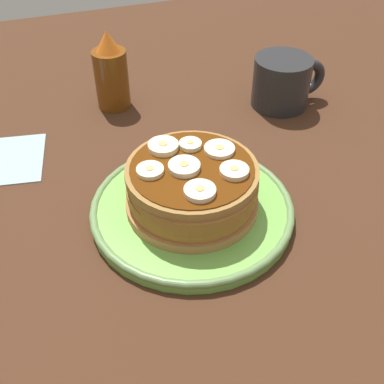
% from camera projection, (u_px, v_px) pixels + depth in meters
% --- Properties ---
extents(ground_plane, '(1.40, 1.40, 0.03)m').
position_uv_depth(ground_plane, '(192.00, 223.00, 0.58)').
color(ground_plane, '#422616').
extents(plate, '(0.24, 0.24, 0.02)m').
position_uv_depth(plate, '(192.00, 208.00, 0.56)').
color(plate, '#72B74C').
rests_on(plate, ground_plane).
extents(pancake_stack, '(0.16, 0.16, 0.06)m').
position_uv_depth(pancake_stack, '(192.00, 188.00, 0.54)').
color(pancake_stack, '#AD7544').
rests_on(pancake_stack, plate).
extents(banana_slice_0, '(0.04, 0.04, 0.01)m').
position_uv_depth(banana_slice_0, '(184.00, 166.00, 0.52)').
color(banana_slice_0, beige).
rests_on(banana_slice_0, pancake_stack).
extents(banana_slice_1, '(0.03, 0.03, 0.01)m').
position_uv_depth(banana_slice_1, '(200.00, 191.00, 0.49)').
color(banana_slice_1, '#F8E5C1').
rests_on(banana_slice_1, pancake_stack).
extents(banana_slice_2, '(0.03, 0.03, 0.01)m').
position_uv_depth(banana_slice_2, '(234.00, 171.00, 0.51)').
color(banana_slice_2, '#FDE1B6').
rests_on(banana_slice_2, pancake_stack).
extents(banana_slice_3, '(0.03, 0.03, 0.01)m').
position_uv_depth(banana_slice_3, '(190.00, 145.00, 0.55)').
color(banana_slice_3, '#EEF3C4').
rests_on(banana_slice_3, pancake_stack).
extents(banana_slice_4, '(0.04, 0.04, 0.01)m').
position_uv_depth(banana_slice_4, '(163.00, 147.00, 0.55)').
color(banana_slice_4, '#FCEAB4').
rests_on(banana_slice_4, pancake_stack).
extents(banana_slice_5, '(0.04, 0.04, 0.01)m').
position_uv_depth(banana_slice_5, '(219.00, 150.00, 0.55)').
color(banana_slice_5, '#F5EAC4').
rests_on(banana_slice_5, pancake_stack).
extents(banana_slice_6, '(0.03, 0.03, 0.01)m').
position_uv_depth(banana_slice_6, '(150.00, 171.00, 0.52)').
color(banana_slice_6, '#FAF0B3').
rests_on(banana_slice_6, pancake_stack).
extents(coffee_mug, '(0.12, 0.09, 0.08)m').
position_uv_depth(coffee_mug, '(283.00, 81.00, 0.74)').
color(coffee_mug, '#262628').
rests_on(coffee_mug, ground_plane).
extents(napkin, '(0.13, 0.13, 0.00)m').
position_uv_depth(napkin, '(2.00, 160.00, 0.65)').
color(napkin, '#99B2BF').
rests_on(napkin, ground_plane).
extents(syrup_bottle, '(0.05, 0.05, 0.12)m').
position_uv_depth(syrup_bottle, '(111.00, 74.00, 0.72)').
color(syrup_bottle, brown).
rests_on(syrup_bottle, ground_plane).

